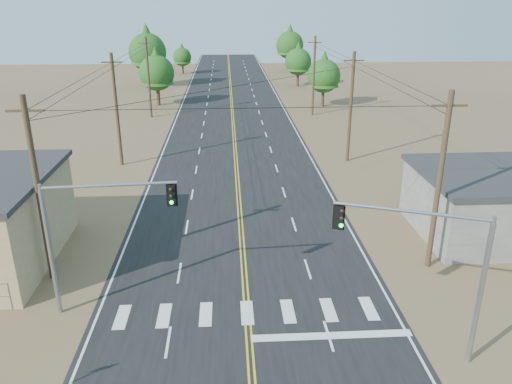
{
  "coord_description": "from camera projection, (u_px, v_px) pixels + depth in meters",
  "views": [
    {
      "loc": [
        -0.79,
        -12.43,
        14.21
      ],
      "look_at": [
        0.86,
        15.21,
        3.5
      ],
      "focal_mm": 35.0,
      "sensor_mm": 36.0,
      "label": 1
    }
  ],
  "objects": [
    {
      "name": "utility_pole_right_far",
      "position": [
        314.0,
        75.0,
        63.9
      ],
      "size": [
        1.8,
        0.3,
        10.0
      ],
      "color": "#4C3826",
      "rests_on": "ground"
    },
    {
      "name": "utility_pole_left_mid",
      "position": [
        117.0,
        110.0,
        44.1
      ],
      "size": [
        1.8,
        0.3,
        10.0
      ],
      "color": "#4C3826",
      "rests_on": "ground"
    },
    {
      "name": "tree_right_far",
      "position": [
        290.0,
        42.0,
        104.58
      ],
      "size": [
        5.74,
        5.74,
        9.56
      ],
      "color": "#3F2D1E",
      "rests_on": "ground"
    },
    {
      "name": "signal_mast_right",
      "position": [
        437.0,
        260.0,
        19.83
      ],
      "size": [
        5.76,
        2.34,
        6.65
      ],
      "rotation": [
        0.0,
        0.0,
        -0.36
      ],
      "color": "gray",
      "rests_on": "ground"
    },
    {
      "name": "tree_left_far",
      "position": [
        182.0,
        55.0,
        100.6
      ],
      "size": [
        3.68,
        3.68,
        6.14
      ],
      "color": "#3F2D1E",
      "rests_on": "ground"
    },
    {
      "name": "signal_mast_left",
      "position": [
        87.0,
        226.0,
        22.83
      ],
      "size": [
        6.07,
        0.65,
        6.63
      ],
      "rotation": [
        0.0,
        0.0,
        0.07
      ],
      "color": "gray",
      "rests_on": "ground"
    },
    {
      "name": "road",
      "position": [
        237.0,
        169.0,
        44.67
      ],
      "size": [
        15.0,
        200.0,
        0.02
      ],
      "primitive_type": "cube",
      "color": "black",
      "rests_on": "ground"
    },
    {
      "name": "utility_pole_left_far",
      "position": [
        149.0,
        77.0,
        62.73
      ],
      "size": [
        1.8,
        0.3,
        10.0
      ],
      "color": "#4C3826",
      "rests_on": "ground"
    },
    {
      "name": "utility_pole_left_near",
      "position": [
        38.0,
        190.0,
        25.48
      ],
      "size": [
        1.8,
        0.3,
        10.0
      ],
      "color": "#4C3826",
      "rests_on": "ground"
    },
    {
      "name": "utility_pole_right_mid",
      "position": [
        351.0,
        107.0,
        45.28
      ],
      "size": [
        1.8,
        0.3,
        10.0
      ],
      "color": "#4C3826",
      "rests_on": "ground"
    },
    {
      "name": "tree_right_mid",
      "position": [
        298.0,
        59.0,
        85.76
      ],
      "size": [
        4.57,
        4.57,
        7.62
      ],
      "color": "#3F2D1E",
      "rests_on": "ground"
    },
    {
      "name": "tree_left_mid",
      "position": [
        147.0,
        48.0,
        84.62
      ],
      "size": [
        6.37,
        6.37,
        10.62
      ],
      "color": "#3F2D1E",
      "rests_on": "ground"
    },
    {
      "name": "tree_right_near",
      "position": [
        324.0,
        73.0,
        69.44
      ],
      "size": [
        4.62,
        4.62,
        7.71
      ],
      "color": "#3F2D1E",
      "rests_on": "ground"
    },
    {
      "name": "utility_pole_right_near",
      "position": [
        439.0,
        182.0,
        26.66
      ],
      "size": [
        1.8,
        0.3,
        10.0
      ],
      "color": "#4C3826",
      "rests_on": "ground"
    },
    {
      "name": "tree_left_near",
      "position": [
        156.0,
        69.0,
        70.03
      ],
      "size": [
        4.95,
        4.95,
        8.26
      ],
      "color": "#3F2D1E",
      "rests_on": "ground"
    }
  ]
}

